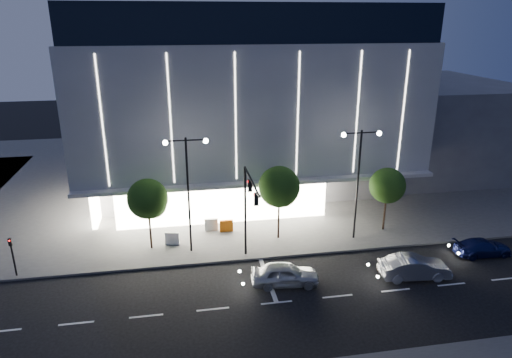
{
  "coord_description": "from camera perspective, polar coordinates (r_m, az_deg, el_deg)",
  "views": [
    {
      "loc": [
        -3.47,
        -25.3,
        16.85
      ],
      "look_at": [
        2.31,
        7.76,
        5.0
      ],
      "focal_mm": 32.0,
      "sensor_mm": 36.0,
      "label": 1
    }
  ],
  "objects": [
    {
      "name": "street_lamp_east",
      "position": [
        35.78,
        12.73,
        1.23
      ],
      "size": [
        3.16,
        0.36,
        9.0
      ],
      "color": "black",
      "rests_on": "ground"
    },
    {
      "name": "tree_mid",
      "position": [
        35.46,
        2.94,
        -1.25
      ],
      "size": [
        3.25,
        3.25,
        6.15
      ],
      "color": "black",
      "rests_on": "ground"
    },
    {
      "name": "car_second",
      "position": [
        33.5,
        19.18,
        -10.4
      ],
      "size": [
        4.9,
        2.08,
        1.57
      ],
      "primitive_type": "imported",
      "rotation": [
        0.0,
        0.0,
        1.48
      ],
      "color": "#9EA0A5",
      "rests_on": "ground"
    },
    {
      "name": "tree_left",
      "position": [
        34.86,
        -13.33,
        -2.68
      ],
      "size": [
        3.02,
        3.02,
        5.72
      ],
      "color": "black",
      "rests_on": "ground"
    },
    {
      "name": "barrier_c",
      "position": [
        37.96,
        -3.72,
        -5.86
      ],
      "size": [
        1.1,
        0.27,
        1.0
      ],
      "primitive_type": "cube",
      "rotation": [
        0.0,
        0.0,
        -0.02
      ],
      "color": "#DC5E0C",
      "rests_on": "sidewalk_museum"
    },
    {
      "name": "street_lamp_west",
      "position": [
        33.15,
        -8.54,
        0.04
      ],
      "size": [
        3.16,
        0.36,
        9.0
      ],
      "color": "black",
      "rests_on": "ground"
    },
    {
      "name": "museum",
      "position": [
        48.64,
        -2.21,
        10.47
      ],
      "size": [
        30.0,
        25.8,
        18.0
      ],
      "color": "#4C4C51",
      "rests_on": "ground"
    },
    {
      "name": "ped_signal_far",
      "position": [
        35.28,
        -28.17,
        -8.14
      ],
      "size": [
        0.22,
        0.24,
        3.0
      ],
      "color": "black",
      "rests_on": "ground"
    },
    {
      "name": "ground",
      "position": [
        30.6,
        -1.81,
        -13.98
      ],
      "size": [
        160.0,
        160.0,
        0.0
      ],
      "primitive_type": "plane",
      "color": "black",
      "rests_on": "ground"
    },
    {
      "name": "car_third",
      "position": [
        38.55,
        26.47,
        -7.65
      ],
      "size": [
        4.34,
        1.84,
        1.25
      ],
      "primitive_type": "imported",
      "rotation": [
        0.0,
        0.0,
        1.55
      ],
      "color": "navy",
      "rests_on": "ground"
    },
    {
      "name": "sidewalk_museum",
      "position": [
        52.76,
        -0.16,
        0.91
      ],
      "size": [
        70.0,
        40.0,
        0.15
      ],
      "primitive_type": "cube",
      "color": "#474747",
      "rests_on": "ground"
    },
    {
      "name": "tree_right",
      "position": [
        38.54,
        16.1,
        -1.01
      ],
      "size": [
        2.91,
        2.91,
        5.51
      ],
      "color": "black",
      "rests_on": "ground"
    },
    {
      "name": "barrier_d",
      "position": [
        38.3,
        -5.61,
        -5.67
      ],
      "size": [
        1.11,
        0.3,
        1.0
      ],
      "primitive_type": "cube",
      "rotation": [
        0.0,
        0.0,
        -0.04
      ],
      "color": "silver",
      "rests_on": "sidewalk_museum"
    },
    {
      "name": "car_lead",
      "position": [
        31.05,
        3.66,
        -11.79
      ],
      "size": [
        4.7,
        2.32,
        1.54
      ],
      "primitive_type": "imported",
      "rotation": [
        0.0,
        0.0,
        1.46
      ],
      "color": "#AFB4B8",
      "rests_on": "ground"
    },
    {
      "name": "traffic_mast",
      "position": [
        31.31,
        -0.96,
        -2.74
      ],
      "size": [
        0.33,
        5.89,
        7.07
      ],
      "color": "black",
      "rests_on": "ground"
    },
    {
      "name": "annex_building",
      "position": [
        58.65,
        20.64,
        6.54
      ],
      "size": [
        16.0,
        20.0,
        10.0
      ],
      "primitive_type": "cube",
      "color": "#4C4C51",
      "rests_on": "ground"
    },
    {
      "name": "barrier_b",
      "position": [
        36.43,
        -10.43,
        -7.3
      ],
      "size": [
        1.13,
        0.49,
        1.0
      ],
      "primitive_type": "cube",
      "rotation": [
        0.0,
        0.0,
        -0.23
      ],
      "color": "silver",
      "rests_on": "sidewalk_museum"
    }
  ]
}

